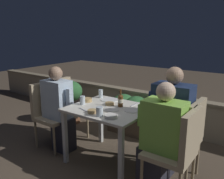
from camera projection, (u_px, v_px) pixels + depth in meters
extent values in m
plane|color=brown|center=(109.00, 160.00, 3.13)|extent=(16.00, 16.00, 0.00)
cube|color=gray|center=(156.00, 112.00, 4.16)|extent=(9.00, 0.14, 0.57)
cube|color=gray|center=(157.00, 95.00, 4.09)|extent=(9.00, 0.18, 0.04)
cube|color=silver|center=(109.00, 109.00, 2.96)|extent=(0.95, 0.83, 0.03)
cube|color=silver|center=(65.00, 137.00, 3.01)|extent=(0.05, 0.05, 0.70)
cube|color=silver|center=(121.00, 158.00, 2.52)|extent=(0.05, 0.05, 0.70)
cube|color=silver|center=(101.00, 120.00, 3.58)|extent=(0.05, 0.05, 0.70)
cube|color=silver|center=(152.00, 134.00, 3.09)|extent=(0.05, 0.05, 0.70)
cube|color=brown|center=(135.00, 126.00, 3.93)|extent=(0.88, 0.36, 0.28)
ellipsoid|color=#2D6633|center=(123.00, 105.00, 3.99)|extent=(0.40, 0.47, 0.38)
ellipsoid|color=#2D6633|center=(136.00, 108.00, 3.85)|extent=(0.40, 0.47, 0.38)
ellipsoid|color=#2D6633|center=(149.00, 111.00, 3.72)|extent=(0.40, 0.47, 0.38)
cube|color=tan|center=(55.00, 118.00, 3.41)|extent=(0.46, 0.46, 0.05)
cube|color=tan|center=(45.00, 98.00, 3.46)|extent=(0.06, 0.46, 0.47)
cylinder|color=#9E8966|center=(36.00, 134.00, 3.42)|extent=(0.03, 0.03, 0.42)
cylinder|color=#9E8966|center=(54.00, 142.00, 3.19)|extent=(0.03, 0.03, 0.42)
cylinder|color=#9E8966|center=(57.00, 126.00, 3.73)|extent=(0.03, 0.03, 0.42)
cylinder|color=#9E8966|center=(75.00, 132.00, 3.51)|extent=(0.03, 0.03, 0.42)
cube|color=#282833|center=(64.00, 134.00, 3.36)|extent=(0.27, 0.23, 0.47)
cube|color=silver|center=(57.00, 99.00, 3.30)|extent=(0.38, 0.26, 0.53)
cube|color=silver|center=(70.00, 97.00, 3.14)|extent=(0.07, 0.07, 0.24)
sphere|color=#99755B|center=(56.00, 73.00, 3.21)|extent=(0.19, 0.19, 0.19)
cube|color=tan|center=(69.00, 112.00, 3.66)|extent=(0.46, 0.46, 0.05)
cube|color=tan|center=(59.00, 93.00, 3.71)|extent=(0.06, 0.46, 0.47)
cylinder|color=#9E8966|center=(51.00, 127.00, 3.67)|extent=(0.03, 0.03, 0.42)
cylinder|color=#9E8966|center=(70.00, 133.00, 3.45)|extent=(0.03, 0.03, 0.42)
cylinder|color=#9E8966|center=(70.00, 120.00, 3.99)|extent=(0.03, 0.03, 0.42)
cylinder|color=#9E8966|center=(88.00, 125.00, 3.76)|extent=(0.03, 0.03, 0.42)
cube|color=tan|center=(169.00, 154.00, 2.40)|extent=(0.46, 0.46, 0.05)
cube|color=tan|center=(191.00, 135.00, 2.22)|extent=(0.06, 0.46, 0.47)
cylinder|color=#9E8966|center=(141.00, 177.00, 2.42)|extent=(0.03, 0.03, 0.42)
cylinder|color=#9E8966|center=(158.00, 160.00, 2.73)|extent=(0.03, 0.03, 0.42)
cylinder|color=#9E8966|center=(193.00, 172.00, 2.50)|extent=(0.03, 0.03, 0.42)
cube|color=#282833|center=(153.00, 167.00, 2.55)|extent=(0.29, 0.23, 0.47)
cube|color=#8CCC4C|center=(164.00, 126.00, 2.37)|extent=(0.42, 0.26, 0.52)
cube|color=#8CCC4C|center=(142.00, 115.00, 2.50)|extent=(0.07, 0.07, 0.24)
sphere|color=beige|center=(166.00, 92.00, 2.29)|extent=(0.19, 0.19, 0.19)
cube|color=tan|center=(176.00, 141.00, 2.69)|extent=(0.46, 0.46, 0.05)
cube|color=tan|center=(196.00, 123.00, 2.51)|extent=(0.06, 0.46, 0.47)
cylinder|color=#9E8966|center=(152.00, 162.00, 2.70)|extent=(0.03, 0.03, 0.42)
cylinder|color=#9E8966|center=(186.00, 174.00, 2.48)|extent=(0.03, 0.03, 0.42)
cylinder|color=#9E8966|center=(166.00, 148.00, 3.01)|extent=(0.03, 0.03, 0.42)
cylinder|color=#9E8966|center=(198.00, 158.00, 2.79)|extent=(0.03, 0.03, 0.42)
cube|color=#282833|center=(162.00, 153.00, 2.84)|extent=(0.30, 0.23, 0.47)
cube|color=navy|center=(172.00, 111.00, 2.65)|extent=(0.43, 0.26, 0.63)
cube|color=navy|center=(152.00, 101.00, 2.77)|extent=(0.07, 0.07, 0.24)
sphere|color=tan|center=(175.00, 76.00, 2.55)|extent=(0.19, 0.19, 0.19)
cylinder|color=brown|center=(120.00, 101.00, 2.98)|extent=(0.07, 0.07, 0.14)
cylinder|color=beige|center=(120.00, 101.00, 2.98)|extent=(0.07, 0.07, 0.05)
cone|color=brown|center=(120.00, 95.00, 2.96)|extent=(0.07, 0.07, 0.03)
cylinder|color=brown|center=(120.00, 92.00, 2.95)|extent=(0.02, 0.02, 0.06)
cylinder|color=silver|center=(132.00, 110.00, 2.84)|extent=(0.20, 0.20, 0.01)
cylinder|color=silver|center=(111.00, 110.00, 2.87)|extent=(0.19, 0.19, 0.01)
cylinder|color=white|center=(110.00, 100.00, 3.27)|extent=(0.24, 0.24, 0.01)
cylinder|color=tan|center=(92.00, 111.00, 2.76)|extent=(0.11, 0.11, 0.04)
torus|color=tan|center=(92.00, 110.00, 2.76)|extent=(0.11, 0.11, 0.01)
cylinder|color=tan|center=(87.00, 100.00, 3.21)|extent=(0.12, 0.12, 0.05)
torus|color=tan|center=(87.00, 98.00, 3.20)|extent=(0.12, 0.12, 0.01)
cylinder|color=tan|center=(110.00, 104.00, 3.07)|extent=(0.11, 0.11, 0.03)
torus|color=tan|center=(110.00, 103.00, 3.06)|extent=(0.11, 0.11, 0.01)
cylinder|color=silver|center=(111.00, 116.00, 2.61)|extent=(0.15, 0.15, 0.04)
torus|color=silver|center=(111.00, 115.00, 2.60)|extent=(0.15, 0.15, 0.01)
cylinder|color=silver|center=(101.00, 94.00, 3.39)|extent=(0.06, 0.06, 0.12)
cylinder|color=silver|center=(100.00, 111.00, 2.65)|extent=(0.08, 0.08, 0.11)
cylinder|color=silver|center=(83.00, 100.00, 3.07)|extent=(0.07, 0.07, 0.11)
cube|color=silver|center=(83.00, 110.00, 2.87)|extent=(0.17, 0.07, 0.01)
cube|color=silver|center=(134.00, 105.00, 3.06)|extent=(0.03, 0.17, 0.01)
cylinder|color=brown|center=(72.00, 116.00, 4.43)|extent=(0.30, 0.30, 0.23)
cylinder|color=#47331E|center=(71.00, 105.00, 4.37)|extent=(0.04, 0.04, 0.21)
ellipsoid|color=#2D6633|center=(71.00, 91.00, 4.31)|extent=(0.41, 0.41, 0.37)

